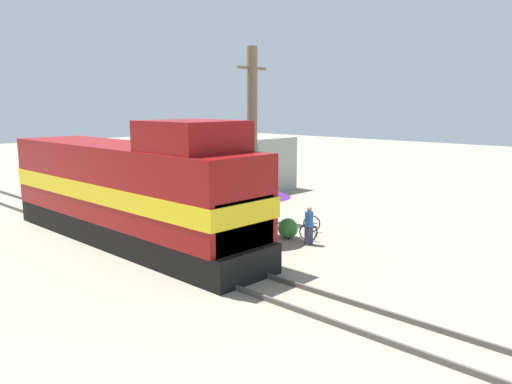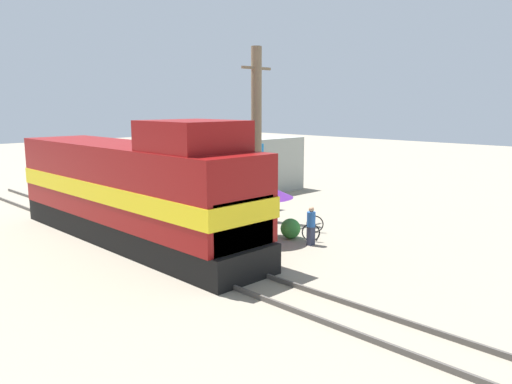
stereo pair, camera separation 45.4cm
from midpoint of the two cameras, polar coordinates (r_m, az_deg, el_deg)
name	(u,v)px [view 2 (the right image)]	position (r m, az deg, el deg)	size (l,w,h in m)	color
ground_plane	(170,255)	(18.90, -9.14, -7.07)	(120.00, 120.00, 0.00)	gray
rail_near	(153,257)	(18.49, -10.97, -7.28)	(0.08, 37.53, 0.15)	#4C4742
rail_far	(185,249)	(19.29, -7.41, -6.45)	(0.08, 37.53, 0.15)	#4C4742
locomotive	(135,191)	(20.24, -13.04, 0.11)	(3.02, 13.99, 4.98)	black
utility_pole	(256,135)	(23.50, 0.60, 6.56)	(1.80, 0.49, 8.11)	#726047
vendor_umbrella	(262,190)	(20.07, 1.36, 0.19)	(2.52, 2.52, 2.38)	#4C4C4C
billboard_sign	(247,161)	(25.74, -0.47, 3.52)	(2.32, 0.12, 3.46)	#595959
shrub_cluster	(291,228)	(20.82, 4.59, -4.18)	(0.84, 0.84, 0.84)	#388C38
person_bystander	(311,224)	(19.82, 6.97, -3.71)	(0.34, 0.34, 1.56)	#2D3347
bicycle	(313,228)	(21.16, 7.14, -4.10)	(1.72, 1.47, 0.75)	black
building_block_distant	(234,164)	(32.17, -2.14, 3.22)	(7.07, 5.82, 3.42)	#999E93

